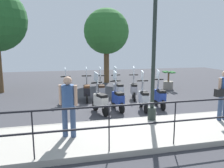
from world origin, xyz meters
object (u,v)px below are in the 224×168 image
Objects in this scene: potted_palm at (168,81)px; scooter_far_3 at (87,91)px; scooter_near_2 at (118,98)px; scooter_far_2 at (101,90)px; scooter_near_1 at (144,98)px; tree_distant at (106,32)px; scooter_far_4 at (66,92)px; scooter_far_0 at (134,89)px; lamp_post_near at (154,60)px; pedestrian_distant at (68,102)px; scooter_near_0 at (160,96)px; pedestrian_with_bag at (224,92)px; scooter_near_3 at (100,101)px; scooter_far_1 at (118,89)px.

potted_palm is 0.69× the size of scooter_far_3.
scooter_near_2 and scooter_far_2 have the same top height.
tree_distant is at bearing 8.86° from scooter_near_1.
tree_distant is 3.23× the size of scooter_far_4.
scooter_near_2 is 2.02m from scooter_far_0.
potted_palm is (5.23, -3.30, -1.63)m from lamp_post_near.
scooter_near_0 is at bearing 145.78° from pedestrian_distant.
scooter_near_2 is (2.25, 2.86, -0.60)m from pedestrian_with_bag.
tree_distant is at bearing -175.37° from pedestrian_distant.
scooter_near_1 is (-3.72, 2.99, 0.04)m from potted_palm.
scooter_far_4 is at bearing 14.33° from scooter_near_3.
scooter_far_3 is (1.75, 2.77, 0.00)m from scooter_near_0.
scooter_near_2 and scooter_far_3 have the same top height.
scooter_far_0 is (4.08, -3.17, -0.60)m from pedestrian_distant.
scooter_far_0 is 0.75m from scooter_far_1.
scooter_near_2 is at bearing 157.99° from scooter_far_0.
scooter_near_2 and scooter_far_0 have the same top height.
scooter_far_0 is (3.32, -0.52, -1.59)m from lamp_post_near.
scooter_near_2 is 0.77m from scooter_near_3.
pedestrian_with_bag is 4.25m from scooter_far_0.
scooter_near_1 and scooter_far_4 have the same top height.
pedestrian_with_bag reaches higher than scooter_far_3.
tree_distant reaches higher than scooter_far_1.
scooter_near_3 is (-0.22, 0.73, 0.00)m from scooter_near_2.
scooter_near_2 is at bearing 171.91° from tree_distant.
tree_distant is 6.46m from scooter_far_4.
scooter_far_3 is (-1.77, 4.98, 0.04)m from potted_palm.
lamp_post_near is 2.82× the size of scooter_near_3.
tree_distant is (9.16, -2.91, 2.36)m from pedestrian_distant.
scooter_far_1 is (1.73, -0.46, 0.00)m from scooter_near_2.
tree_distant is at bearing -30.77° from scooter_near_3.
pedestrian_with_bag is 6.23m from scooter_far_4.
pedestrian_distant is 4.50m from scooter_far_2.
scooter_near_2 is 1.00× the size of scooter_near_3.
scooter_near_2 is (1.70, 0.69, -1.59)m from lamp_post_near.
scooter_near_1 is (-6.88, -0.04, -2.95)m from tree_distant.
scooter_far_2 and scooter_far_3 have the same top height.
scooter_far_2 is at bearing 44.04° from scooter_near_1.
scooter_far_1 is at bearing 43.33° from scooter_near_0.
scooter_near_2 is 1.00× the size of scooter_far_3.
pedestrian_distant is 1.03× the size of scooter_far_3.
lamp_post_near is 2.82× the size of scooter_far_1.
lamp_post_near is 2.22m from scooter_near_1.
scooter_far_3 is (1.76, 1.00, 0.00)m from scooter_near_2.
pedestrian_with_bag reaches higher than scooter_near_3.
scooter_near_0 and scooter_far_4 have the same top height.
scooter_near_0 is at bearing -101.90° from scooter_near_3.
pedestrian_distant is 4.37m from scooter_far_3.
scooter_far_0 is at bearing 164.44° from pedestrian_distant.
scooter_near_0 is at bearing -96.58° from scooter_near_2.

